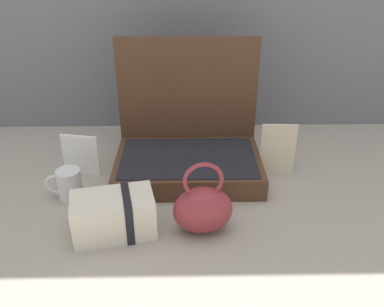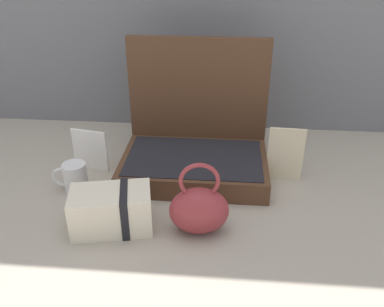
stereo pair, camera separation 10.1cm
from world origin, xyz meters
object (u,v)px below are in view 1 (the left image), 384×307
(info_card_left, at_px, (278,150))
(poster_card_right, at_px, (81,155))
(teal_pouch_handbag, at_px, (203,209))
(coffee_mug, at_px, (69,184))
(cream_toiletry_bag, at_px, (115,215))
(open_suitcase, at_px, (188,144))

(info_card_left, distance_m, poster_card_right, 0.63)
(teal_pouch_handbag, xyz_separation_m, coffee_mug, (-0.39, 0.16, -0.02))
(teal_pouch_handbag, relative_size, cream_toiletry_bag, 0.91)
(teal_pouch_handbag, xyz_separation_m, poster_card_right, (-0.38, 0.29, -0.00))
(open_suitcase, xyz_separation_m, coffee_mug, (-0.35, -0.16, -0.04))
(teal_pouch_handbag, distance_m, info_card_left, 0.38)
(poster_card_right, bearing_deg, info_card_left, 10.45)
(open_suitcase, relative_size, poster_card_right, 3.28)
(teal_pouch_handbag, bearing_deg, info_card_left, 48.75)
(cream_toiletry_bag, bearing_deg, info_card_left, 31.12)
(info_card_left, xyz_separation_m, poster_card_right, (-0.63, 0.01, -0.02))
(teal_pouch_handbag, bearing_deg, coffee_mug, 157.64)
(cream_toiletry_bag, height_order, info_card_left, info_card_left)
(open_suitcase, bearing_deg, info_card_left, -7.68)
(cream_toiletry_bag, height_order, coffee_mug, cream_toiletry_bag)
(cream_toiletry_bag, distance_m, poster_card_right, 0.33)
(cream_toiletry_bag, bearing_deg, teal_pouch_handbag, 0.93)
(coffee_mug, bearing_deg, open_suitcase, 24.86)
(poster_card_right, bearing_deg, cream_toiletry_bag, -51.90)
(open_suitcase, distance_m, teal_pouch_handbag, 0.33)
(cream_toiletry_bag, bearing_deg, coffee_mug, 134.37)
(open_suitcase, bearing_deg, cream_toiletry_bag, -120.60)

